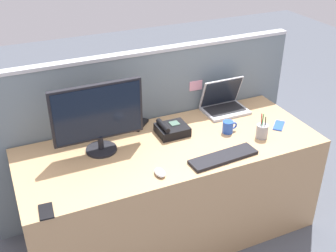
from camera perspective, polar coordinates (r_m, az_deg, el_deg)
ground_plane at (r=3.26m, az=0.37°, el=-13.84°), size 10.00×10.00×0.00m
desk at (r=3.01m, az=0.39°, el=-8.65°), size 2.02×0.79×0.75m
cubicle_divider at (r=3.20m, az=-2.83°, el=-0.51°), size 2.35×0.08×1.27m
desktop_monitor at (r=2.65m, az=-9.48°, el=1.39°), size 0.58×0.20×0.46m
laptop at (r=3.24m, az=7.52°, el=3.20°), size 0.33×0.24×0.26m
desk_phone at (r=2.90m, az=0.49°, el=-0.46°), size 0.21×0.18×0.10m
keyboard_main at (r=2.68m, az=7.53°, el=-4.21°), size 0.46×0.15×0.02m
computer_mouse_right_hand at (r=2.51m, az=-1.11°, el=-6.33°), size 0.06×0.10×0.03m
pen_cup at (r=2.93m, az=12.64°, el=-0.68°), size 0.08×0.08×0.18m
cell_phone_black_slab at (r=2.35m, az=-16.21°, el=-11.07°), size 0.08×0.13×0.01m
cell_phone_blue_case at (r=3.12m, az=14.81°, el=0.06°), size 0.15×0.15×0.01m
tv_remote at (r=3.02m, az=-3.66°, el=0.17°), size 0.15×0.15×0.02m
coffee_mug at (r=2.95m, az=8.17°, el=-0.12°), size 0.11×0.07×0.09m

